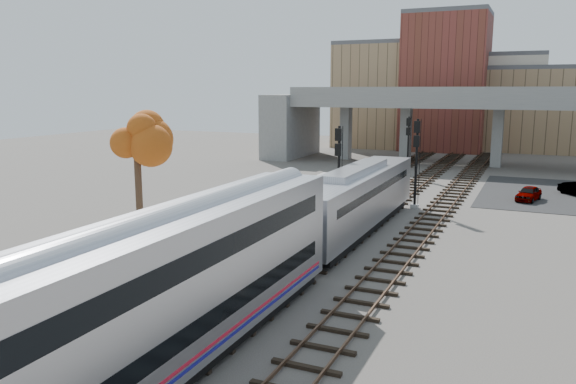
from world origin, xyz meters
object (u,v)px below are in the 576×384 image
Objects in this scene: signal_mast_mid at (416,165)px; tree at (136,137)px; coach at (118,319)px; signal_mast_far at (408,148)px; car_b at (576,189)px; locomotive at (356,198)px; signal_mast_near at (338,175)px; car_a at (529,193)px.

tree reaches higher than signal_mast_mid.
signal_mast_mid is 21.27m from tree.
coach is 3.91× the size of signal_mast_far.
locomotive is at bearing -161.41° from car_b.
signal_mast_near is 0.79× the size of tree.
locomotive is 22.61m from coach.
car_b is (15.98, -5.11, -2.43)m from signal_mast_far.
signal_mast_near is 1.89× the size of car_a.
signal_mast_far reaches higher than locomotive.
tree is at bearing -107.76° from signal_mast_far.
locomotive is 2.98× the size of signal_mast_far.
locomotive is 9.36m from signal_mast_mid.
locomotive is 3.46m from signal_mast_near.
coach is 25.27m from signal_mast_near.
coach is at bearing -144.72° from car_b.
signal_mast_near is 7.68m from signal_mast_mid.
tree is at bearing 127.18° from coach.
coach is at bearing -93.61° from signal_mast_mid.
signal_mast_near is 13.92m from tree.
locomotive is at bearing 27.92° from tree.
tree reaches higher than car_a.
signal_mast_mid reaches higher than car_a.
signal_mast_far reaches higher than car_a.
coach reaches higher than locomotive.
coach is 20.54m from tree.
car_a is (12.21, -9.21, -2.39)m from signal_mast_far.
locomotive is 2.73× the size of signal_mast_mid.
tree is 32.15m from car_a.
signal_mast_near is 18.30m from car_a.
signal_mast_far is 33.37m from tree.
signal_mast_far is (-2.10, 47.75, 0.24)m from coach.
signal_mast_far is 15.48m from car_a.
signal_mast_mid is 16.42m from car_b.
locomotive is 0.76× the size of coach.
car_a is at bearing 57.61° from locomotive.
coach is 44.90m from car_b.
signal_mast_near is 23.83m from car_b.
tree reaches higher than signal_mast_far.
locomotive is at bearing 90.00° from coach.
signal_mast_mid is at bearing 77.56° from locomotive.
tree is at bearing -120.53° from car_a.
tree is 2.39× the size of car_a.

